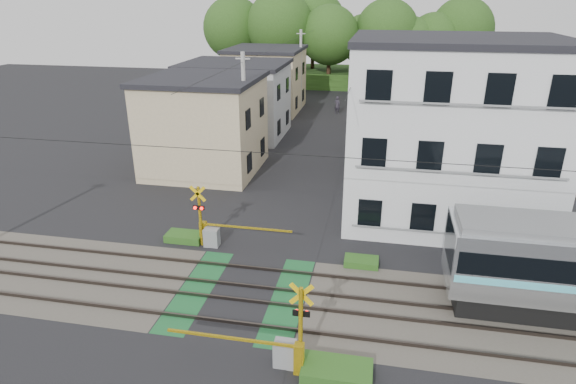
% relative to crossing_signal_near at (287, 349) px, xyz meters
% --- Properties ---
extents(ground, '(120.00, 120.00, 0.00)m').
position_rel_crossing_signal_near_xyz_m(ground, '(-2.59, 3.65, -0.71)').
color(ground, black).
extents(track_bed, '(120.00, 120.00, 0.14)m').
position_rel_crossing_signal_near_xyz_m(track_bed, '(-2.59, 3.65, -0.67)').
color(track_bed, '#47423A').
rests_on(track_bed, ground).
extents(crossing_signal_near, '(4.74, 0.65, 3.09)m').
position_rel_crossing_signal_near_xyz_m(crossing_signal_near, '(0.00, 0.00, 0.00)').
color(crossing_signal_near, yellow).
rests_on(crossing_signal_near, ground).
extents(crossing_signal_far, '(4.74, 0.65, 3.09)m').
position_rel_crossing_signal_near_xyz_m(crossing_signal_far, '(-5.17, 7.31, 0.00)').
color(crossing_signal_far, yellow).
rests_on(crossing_signal_far, ground).
extents(apartment_block, '(10.20, 8.36, 9.30)m').
position_rel_crossing_signal_near_xyz_m(apartment_block, '(5.91, 13.15, 3.94)').
color(apartment_block, white).
rests_on(apartment_block, ground).
extents(houses_row, '(22.07, 31.35, 6.80)m').
position_rel_crossing_signal_near_xyz_m(houses_row, '(-2.33, 29.57, 2.53)').
color(houses_row, '#C7B48C').
rests_on(houses_row, ground).
extents(tree_hill, '(40.00, 13.60, 11.99)m').
position_rel_crossing_signal_near_xyz_m(tree_hill, '(-3.51, 51.99, 5.30)').
color(tree_hill, '#2C511B').
rests_on(tree_hill, ground).
extents(catenary, '(60.00, 5.04, 7.00)m').
position_rel_crossing_signal_near_xyz_m(catenary, '(3.41, 3.69, 2.98)').
color(catenary, '#2D2D33').
rests_on(catenary, ground).
extents(utility_poles, '(7.90, 42.00, 8.00)m').
position_rel_crossing_signal_near_xyz_m(utility_poles, '(-3.64, 26.66, 3.37)').
color(utility_poles, '#A5A5A0').
rests_on(utility_poles, ground).
extents(pedestrian, '(0.76, 0.65, 1.78)m').
position_rel_crossing_signal_near_xyz_m(pedestrian, '(-1.96, 36.22, 0.18)').
color(pedestrian, '#332F3A').
rests_on(pedestrian, ground).
extents(weed_patches, '(10.25, 8.80, 0.40)m').
position_rel_crossing_signal_near_xyz_m(weed_patches, '(-0.83, 3.56, -0.53)').
color(weed_patches, '#2D5E1E').
rests_on(weed_patches, ground).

